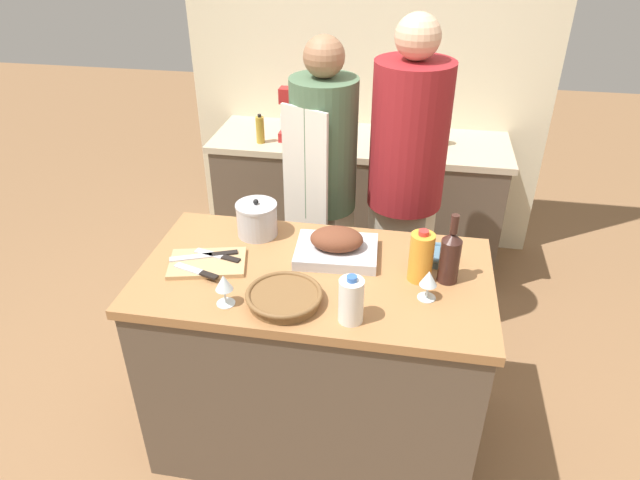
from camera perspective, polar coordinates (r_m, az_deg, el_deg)
The scene contains 23 objects.
ground_plane at distance 2.90m, azimuth -0.41°, elevation -18.41°, with size 12.00×12.00×0.00m, color #8E6642.
kitchen_island at distance 2.56m, azimuth -0.45°, elevation -11.71°, with size 1.40×0.76×0.92m.
back_counter at distance 3.85m, azimuth 3.77°, elevation 3.89°, with size 1.87×0.60×0.88m.
back_wall at distance 3.88m, azimuth 4.86°, elevation 17.28°, with size 2.37×0.10×2.55m.
roasting_pan at distance 2.34m, azimuth 1.66°, elevation -0.61°, with size 0.35×0.28×0.13m.
wicker_basket at distance 2.10m, azimuth -3.60°, elevation -5.69°, with size 0.28×0.28×0.05m.
cutting_board at distance 2.35m, azimuth -11.19°, elevation -2.28°, with size 0.34×0.27×0.02m.
stock_pot at distance 2.50m, azimuth -6.32°, elevation 2.08°, with size 0.18×0.18×0.17m.
mixing_bowl at distance 2.37m, azimuth 11.72°, elevation -1.49°, with size 0.15×0.15×0.05m.
juice_jug at distance 2.21m, azimuth 10.08°, elevation -1.67°, with size 0.09×0.09×0.22m.
milk_jug at distance 1.98m, azimuth 3.13°, elevation -6.04°, with size 0.09×0.09×0.19m.
wine_bottle_green at distance 2.22m, azimuth 12.88°, elevation -1.53°, with size 0.08×0.08×0.29m.
wine_glass_left at distance 2.12m, azimuth 10.81°, elevation -3.91°, with size 0.07×0.07×0.12m.
wine_glass_right at distance 2.08m, azimuth -9.59°, elevation -4.36°, with size 0.07×0.07×0.13m.
knife_chef at distance 2.38m, azimuth -11.29°, elevation -1.53°, with size 0.27×0.13×0.01m.
knife_paring at distance 2.29m, azimuth -12.13°, elevation -3.10°, with size 0.20×0.09×0.01m.
knife_bread at distance 2.36m, azimuth -10.08°, elevation -1.60°, with size 0.21×0.08×0.01m.
stand_mixer at distance 3.61m, azimuth -2.57°, elevation 12.02°, with size 0.18×0.14×0.33m.
condiment_bottle_tall at distance 3.51m, azimuth 5.67°, elevation 10.51°, with size 0.05×0.05×0.19m.
condiment_bottle_short at distance 3.61m, azimuth 11.94°, elevation 10.51°, with size 0.07×0.07×0.18m.
condiment_bottle_extra at distance 3.60m, azimuth -6.01°, elevation 10.91°, with size 0.05×0.05×0.18m.
person_cook_aproned at distance 2.95m, azimuth 0.31°, elevation 5.55°, with size 0.36×0.37×1.67m.
person_cook_guest at distance 2.91m, azimuth 8.55°, elevation 5.96°, with size 0.38×0.38×1.78m.
Camera 1 is at (0.35, -1.84, 2.22)m, focal length 32.00 mm.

